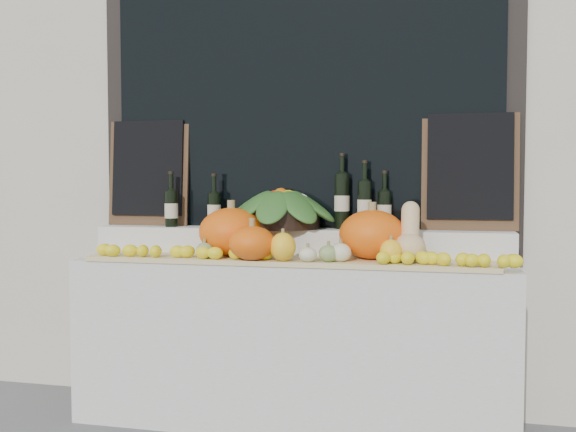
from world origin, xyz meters
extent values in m
cube|color=beige|center=(0.00, 2.25, 2.25)|extent=(7.00, 0.90, 4.50)
cube|color=black|center=(0.00, 1.80, 1.90)|extent=(2.40, 0.04, 2.10)
cube|color=black|center=(0.00, 1.77, 1.90)|extent=(2.20, 0.02, 2.00)
cube|color=silver|center=(0.00, 1.52, 0.44)|extent=(2.30, 0.55, 0.88)
cube|color=silver|center=(0.00, 1.68, 0.96)|extent=(2.30, 0.25, 0.16)
cube|color=tan|center=(0.00, 1.40, 0.89)|extent=(2.10, 0.32, 0.02)
ellipsoid|color=#FF650D|center=(-0.31, 1.45, 1.03)|extent=(0.45, 0.45, 0.26)
ellipsoid|color=#FF650D|center=(0.43, 1.47, 1.03)|extent=(0.35, 0.35, 0.25)
ellipsoid|color=#FF650D|center=(-0.15, 1.28, 0.99)|extent=(0.31, 0.31, 0.17)
ellipsoid|color=#DCB681|center=(0.62, 1.39, 0.98)|extent=(0.16, 0.16, 0.14)
cylinder|color=#DCB681|center=(0.62, 1.44, 1.09)|extent=(0.09, 0.14, 0.18)
sphere|color=#DCB681|center=(0.62, 1.48, 1.16)|extent=(0.09, 0.09, 0.09)
ellipsoid|color=#2F631D|center=(0.24, 1.31, 0.95)|extent=(0.10, 0.10, 0.08)
cylinder|color=olive|center=(0.24, 1.31, 1.00)|extent=(0.02, 0.02, 0.02)
ellipsoid|color=#2F631D|center=(-0.13, 1.28, 0.95)|extent=(0.11, 0.11, 0.10)
cylinder|color=olive|center=(-0.13, 1.28, 1.01)|extent=(0.02, 0.02, 0.02)
ellipsoid|color=beige|center=(0.14, 1.28, 0.94)|extent=(0.09, 0.09, 0.07)
cylinder|color=olive|center=(0.14, 1.28, 0.99)|extent=(0.02, 0.02, 0.02)
ellipsoid|color=yellow|center=(0.01, 1.28, 0.98)|extent=(0.13, 0.13, 0.14)
cylinder|color=olive|center=(0.01, 1.28, 1.06)|extent=(0.02, 0.02, 0.02)
ellipsoid|color=beige|center=(0.29, 1.33, 0.95)|extent=(0.11, 0.11, 0.09)
cylinder|color=olive|center=(0.29, 1.33, 1.01)|extent=(0.02, 0.02, 0.02)
ellipsoid|color=yellow|center=(0.54, 1.33, 0.96)|extent=(0.11, 0.11, 0.11)
cylinder|color=olive|center=(0.54, 1.33, 1.03)|extent=(0.02, 0.02, 0.02)
ellipsoid|color=#2F631D|center=(-0.41, 1.31, 0.95)|extent=(0.09, 0.09, 0.08)
cylinder|color=olive|center=(-0.41, 1.31, 1.00)|extent=(0.02, 0.02, 0.02)
cylinder|color=black|center=(-0.09, 1.66, 1.09)|extent=(0.43, 0.43, 0.10)
cylinder|color=black|center=(-0.73, 1.64, 1.14)|extent=(0.07, 0.07, 0.20)
cylinder|color=black|center=(-0.73, 1.64, 1.29)|extent=(0.03, 0.03, 0.10)
cylinder|color=beige|center=(-0.73, 1.64, 1.13)|extent=(0.08, 0.08, 0.08)
cylinder|color=black|center=(-0.73, 1.64, 1.35)|extent=(0.03, 0.03, 0.02)
cylinder|color=black|center=(-0.48, 1.67, 1.14)|extent=(0.07, 0.07, 0.19)
cylinder|color=black|center=(-0.48, 1.67, 1.28)|extent=(0.03, 0.03, 0.10)
cylinder|color=beige|center=(-0.48, 1.67, 1.13)|extent=(0.08, 0.08, 0.08)
cylinder|color=black|center=(-0.48, 1.67, 1.34)|extent=(0.03, 0.03, 0.02)
cylinder|color=black|center=(0.25, 1.70, 1.19)|extent=(0.08, 0.08, 0.30)
cylinder|color=black|center=(0.25, 1.70, 1.39)|extent=(0.03, 0.03, 0.10)
cylinder|color=beige|center=(0.25, 1.70, 1.18)|extent=(0.08, 0.08, 0.08)
cylinder|color=black|center=(0.25, 1.70, 1.45)|extent=(0.03, 0.03, 0.02)
cylinder|color=black|center=(0.37, 1.66, 1.17)|extent=(0.07, 0.07, 0.26)
cylinder|color=black|center=(0.37, 1.66, 1.35)|extent=(0.03, 0.03, 0.10)
cylinder|color=beige|center=(0.37, 1.66, 1.16)|extent=(0.08, 0.08, 0.08)
cylinder|color=black|center=(0.37, 1.66, 1.40)|extent=(0.03, 0.03, 0.02)
cylinder|color=black|center=(0.48, 1.69, 1.14)|extent=(0.07, 0.07, 0.20)
cylinder|color=black|center=(0.48, 1.69, 1.29)|extent=(0.03, 0.03, 0.10)
cylinder|color=beige|center=(0.48, 1.69, 1.13)|extent=(0.08, 0.08, 0.08)
cylinder|color=black|center=(0.48, 1.69, 1.35)|extent=(0.03, 0.03, 0.02)
cube|color=#4C331E|center=(-0.92, 1.75, 1.35)|extent=(0.50, 0.07, 0.62)
cube|color=black|center=(-0.92, 1.73, 1.38)|extent=(0.44, 0.06, 0.56)
cube|color=#4C331E|center=(0.92, 1.75, 1.35)|extent=(0.50, 0.07, 0.62)
cube|color=black|center=(0.92, 1.73, 1.38)|extent=(0.44, 0.06, 0.56)
camera|label=1|loc=(0.76, -1.78, 1.30)|focal=40.00mm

